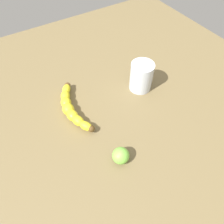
# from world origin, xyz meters

# --- Properties ---
(wooden_tabletop) EXTENTS (1.20, 1.20, 0.03)m
(wooden_tabletop) POSITION_xyz_m (0.00, 0.00, 0.01)
(wooden_tabletop) COLOR brown
(wooden_tabletop) RESTS_ON ground
(banana) EXTENTS (0.22, 0.07, 0.04)m
(banana) POSITION_xyz_m (-0.05, -0.14, 0.05)
(banana) COLOR yellow
(banana) RESTS_ON wooden_tabletop
(smoothie_glass) EXTENTS (0.08, 0.08, 0.10)m
(smoothie_glass) POSITION_xyz_m (-0.03, 0.11, 0.08)
(smoothie_glass) COLOR silver
(smoothie_glass) RESTS_ON wooden_tabletop
(lime_fruit) EXTENTS (0.05, 0.05, 0.05)m
(lime_fruit) POSITION_xyz_m (0.16, -0.10, 0.05)
(lime_fruit) COLOR #75C142
(lime_fruit) RESTS_ON wooden_tabletop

